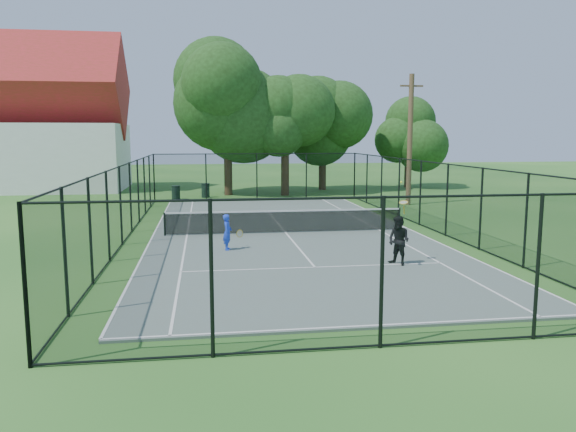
{
  "coord_description": "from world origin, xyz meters",
  "views": [
    {
      "loc": [
        -3.33,
        -23.14,
        4.12
      ],
      "look_at": [
        -0.34,
        -3.0,
        1.2
      ],
      "focal_mm": 35.0,
      "sensor_mm": 36.0,
      "label": 1
    }
  ],
  "objects": [
    {
      "name": "player_blue",
      "position": [
        -2.57,
        -3.26,
        0.7
      ],
      "size": [
        0.78,
        0.52,
        1.28
      ],
      "color": "#1C41F4",
      "rests_on": "tennis_court"
    },
    {
      "name": "tree_near_right",
      "position": [
        5.6,
        19.04,
        4.78
      ],
      "size": [
        5.45,
        5.45,
        7.53
      ],
      "color": "#332114",
      "rests_on": "ground"
    },
    {
      "name": "utility_pole",
      "position": [
        8.76,
        9.0,
        3.91
      ],
      "size": [
        1.4,
        0.3,
        7.7
      ],
      "color": "#4C3823",
      "rests_on": "ground"
    },
    {
      "name": "player_black",
      "position": [
        2.69,
        -6.43,
        0.84
      ],
      "size": [
        0.91,
        1.2,
        2.61
      ],
      "color": "black",
      "rests_on": "tennis_court"
    },
    {
      "name": "tree_near_left",
      "position": [
        -1.71,
        16.15,
        6.11
      ],
      "size": [
        7.62,
        7.62,
        9.93
      ],
      "color": "#332114",
      "rests_on": "ground"
    },
    {
      "name": "fence",
      "position": [
        0.0,
        0.0,
        1.5
      ],
      "size": [
        13.1,
        26.1,
        3.0
      ],
      "color": "black",
      "rests_on": "ground"
    },
    {
      "name": "tennis_court",
      "position": [
        0.0,
        0.0,
        0.03
      ],
      "size": [
        11.0,
        24.0,
        0.06
      ],
      "primitive_type": "cube",
      "color": "slate",
      "rests_on": "ground"
    },
    {
      "name": "tree_near_mid",
      "position": [
        2.18,
        15.37,
        4.66
      ],
      "size": [
        5.79,
        5.79,
        7.57
      ],
      "color": "#332114",
      "rests_on": "ground"
    },
    {
      "name": "ground",
      "position": [
        0.0,
        0.0,
        0.0
      ],
      "size": [
        120.0,
        120.0,
        0.0
      ],
      "primitive_type": "plane",
      "color": "#22561D"
    },
    {
      "name": "tennis_net",
      "position": [
        0.0,
        0.0,
        0.58
      ],
      "size": [
        10.08,
        0.08,
        0.95
      ],
      "color": "black",
      "rests_on": "tennis_court"
    },
    {
      "name": "trash_bin_right",
      "position": [
        -3.31,
        14.76,
        0.48
      ],
      "size": [
        0.58,
        0.58,
        0.96
      ],
      "color": "black",
      "rests_on": "ground"
    },
    {
      "name": "building",
      "position": [
        -17.0,
        22.0,
        4.93
      ],
      "size": [
        15.3,
        8.15,
        11.87
      ],
      "color": "silver",
      "rests_on": "ground"
    },
    {
      "name": "trash_bin_left",
      "position": [
        -5.22,
        13.83,
        0.46
      ],
      "size": [
        0.58,
        0.58,
        0.91
      ],
      "color": "black",
      "rests_on": "ground"
    },
    {
      "name": "tree_far_right",
      "position": [
        12.84,
        20.07,
        3.91
      ],
      "size": [
        4.78,
        4.78,
        6.32
      ],
      "color": "#332114",
      "rests_on": "ground"
    }
  ]
}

